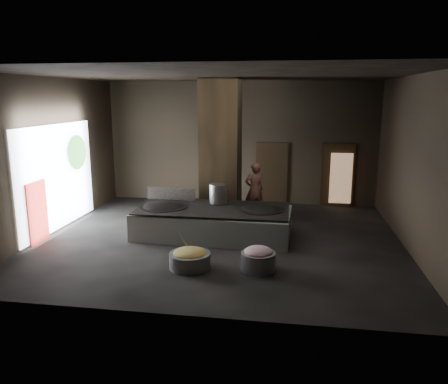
% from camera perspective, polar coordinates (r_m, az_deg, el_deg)
% --- Properties ---
extents(floor, '(10.00, 9.00, 0.10)m').
position_cam_1_polar(floor, '(12.48, -0.47, -6.29)').
color(floor, black).
rests_on(floor, ground).
extents(ceiling, '(10.00, 9.00, 0.10)m').
position_cam_1_polar(ceiling, '(11.84, -0.52, 15.30)').
color(ceiling, black).
rests_on(ceiling, back_wall).
extents(back_wall, '(10.00, 0.10, 4.50)m').
position_cam_1_polar(back_wall, '(16.42, 2.13, 6.45)').
color(back_wall, black).
rests_on(back_wall, ground).
extents(front_wall, '(10.00, 0.10, 4.50)m').
position_cam_1_polar(front_wall, '(7.57, -6.17, -0.68)').
color(front_wall, black).
rests_on(front_wall, ground).
extents(left_wall, '(0.10, 9.00, 4.50)m').
position_cam_1_polar(left_wall, '(13.71, -21.87, 4.38)').
color(left_wall, black).
rests_on(left_wall, ground).
extents(right_wall, '(0.10, 9.00, 4.50)m').
position_cam_1_polar(right_wall, '(12.19, 23.68, 3.33)').
color(right_wall, black).
rests_on(right_wall, ground).
extents(pillar, '(1.20, 1.20, 4.50)m').
position_cam_1_polar(pillar, '(13.85, -0.43, 5.35)').
color(pillar, black).
rests_on(pillar, ground).
extents(hearth_platform, '(4.45, 2.25, 0.76)m').
position_cam_1_polar(hearth_platform, '(12.60, -1.41, -4.06)').
color(hearth_platform, silver).
rests_on(hearth_platform, ground).
extents(platform_cap, '(4.29, 2.06, 0.03)m').
position_cam_1_polar(platform_cap, '(12.49, -1.42, -2.15)').
color(platform_cap, black).
rests_on(platform_cap, hearth_platform).
extents(wok_left, '(1.38, 1.38, 0.38)m').
position_cam_1_polar(wok_left, '(12.79, -7.87, -2.21)').
color(wok_left, black).
rests_on(wok_left, hearth_platform).
extents(wok_left_rim, '(1.41, 1.41, 0.05)m').
position_cam_1_polar(wok_left_rim, '(12.77, -7.87, -1.91)').
color(wok_left_rim, black).
rests_on(wok_left_rim, hearth_platform).
extents(wok_right, '(1.29, 1.29, 0.36)m').
position_cam_1_polar(wok_right, '(12.39, 4.79, -2.62)').
color(wok_right, black).
rests_on(wok_right, hearth_platform).
extents(wok_right_rim, '(1.31, 1.31, 0.05)m').
position_cam_1_polar(wok_right_rim, '(12.37, 4.79, -2.31)').
color(wok_right_rim, black).
rests_on(wok_right_rim, hearth_platform).
extents(stock_pot, '(0.53, 0.53, 0.57)m').
position_cam_1_polar(stock_pot, '(12.93, -0.77, -0.20)').
color(stock_pot, '#93969A').
rests_on(stock_pot, hearth_platform).
extents(splash_guard, '(1.53, 0.11, 0.38)m').
position_cam_1_polar(splash_guard, '(13.47, -6.93, -0.21)').
color(splash_guard, black).
rests_on(splash_guard, hearth_platform).
extents(cook, '(0.79, 0.68, 1.83)m').
position_cam_1_polar(cook, '(14.49, 4.00, 0.28)').
color(cook, '#9F6150').
rests_on(cook, ground).
extents(veg_basin, '(1.24, 1.24, 0.36)m').
position_cam_1_polar(veg_basin, '(10.41, -4.47, -8.88)').
color(veg_basin, slate).
rests_on(veg_basin, ground).
extents(veg_fill, '(0.80, 0.80, 0.25)m').
position_cam_1_polar(veg_fill, '(10.35, -4.48, -8.00)').
color(veg_fill, '#93A650').
rests_on(veg_fill, veg_basin).
extents(ladle, '(0.29, 0.30, 0.69)m').
position_cam_1_polar(ladle, '(10.45, -5.12, -6.64)').
color(ladle, '#93969A').
rests_on(ladle, veg_basin).
extents(meat_basin, '(1.04, 1.04, 0.44)m').
position_cam_1_polar(meat_basin, '(10.24, 4.49, -9.02)').
color(meat_basin, slate).
rests_on(meat_basin, ground).
extents(meat_fill, '(0.66, 0.66, 0.25)m').
position_cam_1_polar(meat_fill, '(10.16, 4.51, -7.81)').
color(meat_fill, '#B26A78').
rests_on(meat_fill, meat_basin).
extents(doorway_near, '(1.18, 0.08, 2.38)m').
position_cam_1_polar(doorway_near, '(16.38, 6.23, 2.31)').
color(doorway_near, black).
rests_on(doorway_near, ground).
extents(doorway_near_glow, '(0.76, 0.04, 1.80)m').
position_cam_1_polar(doorway_near_glow, '(16.55, 6.54, 2.24)').
color(doorway_near_glow, '#8C6647').
rests_on(doorway_near_glow, ground).
extents(doorway_far, '(1.18, 0.08, 2.38)m').
position_cam_1_polar(doorway_far, '(16.45, 14.62, 2.02)').
color(doorway_far, black).
rests_on(doorway_far, ground).
extents(doorway_far_glow, '(0.78, 0.04, 1.84)m').
position_cam_1_polar(doorway_far_glow, '(16.30, 15.02, 1.73)').
color(doorway_far_glow, '#8C6647').
rests_on(doorway_far_glow, ground).
extents(left_opening, '(0.04, 4.20, 3.10)m').
position_cam_1_polar(left_opening, '(13.92, -20.89, 1.86)').
color(left_opening, white).
rests_on(left_opening, ground).
extents(pavilion_sliver, '(0.05, 0.90, 1.70)m').
position_cam_1_polar(pavilion_sliver, '(12.95, -23.18, -2.48)').
color(pavilion_sliver, maroon).
rests_on(pavilion_sliver, ground).
extents(tree_silhouette, '(0.28, 1.10, 1.10)m').
position_cam_1_polar(tree_silhouette, '(14.74, -18.63, 4.94)').
color(tree_silhouette, '#194714').
rests_on(tree_silhouette, left_opening).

